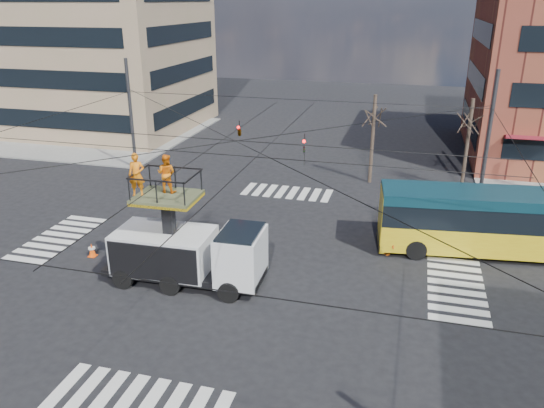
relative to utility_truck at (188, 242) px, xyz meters
The scene contains 11 objects.
ground 3.52m from the utility_truck, 60.66° to the left, with size 120.00×120.00×0.00m, color black.
sidewalk_nw 30.68m from the utility_truck, 129.72° to the left, with size 18.00×18.00×0.12m, color slate.
crosswalks 3.52m from the utility_truck, 60.66° to the left, with size 22.40×22.40×0.02m, color silver, non-canonical shape.
overhead_network 4.00m from the utility_truck, 65.26° to the left, with size 24.24×24.24×8.00m.
tree_a 17.49m from the utility_truck, 68.16° to the left, with size 2.00×2.00×6.00m.
tree_b 20.47m from the utility_truck, 52.24° to the left, with size 2.00×2.00×6.00m.
utility_truck is the anchor object (origin of this frame).
city_bus 15.01m from the utility_truck, 25.87° to the left, with size 11.77×3.96×3.20m.
traffic_cone 5.96m from the utility_truck, 168.81° to the left, with size 0.36×0.36×0.68m, color #EE4A0A.
worker_ground 3.66m from the utility_truck, behind, with size 1.08×0.45×1.85m, color orange.
flagger 9.75m from the utility_truck, 31.29° to the left, with size 1.09×0.63×1.69m, color #D9550D.
Camera 1 is at (7.49, -21.64, 11.75)m, focal length 35.00 mm.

